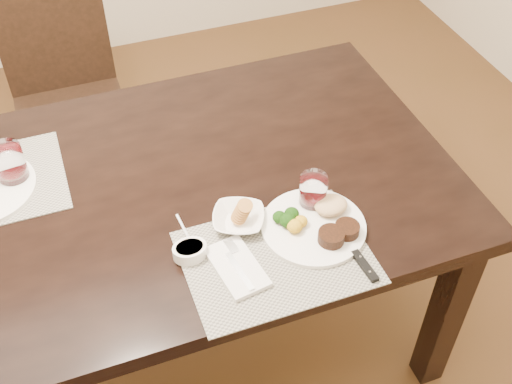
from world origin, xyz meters
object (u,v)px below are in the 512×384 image
object	(u,v)px
dinner_plate	(319,224)
cracker_bowl	(239,218)
chair_far	(66,88)
wine_glass_near	(313,193)
steak_knife	(360,258)

from	to	relation	value
dinner_plate	cracker_bowl	size ratio (longest dim) A/B	1.54
cracker_bowl	chair_far	bearing A→B (deg)	106.27
chair_far	cracker_bowl	world-z (taller)	chair_far
cracker_bowl	dinner_plate	bearing A→B (deg)	-24.56
chair_far	wine_glass_near	size ratio (longest dim) A/B	8.97
steak_knife	dinner_plate	bearing A→B (deg)	106.83
dinner_plate	cracker_bowl	world-z (taller)	cracker_bowl
steak_knife	wine_glass_near	distance (m)	0.22
chair_far	cracker_bowl	bearing A→B (deg)	-73.73
chair_far	steak_knife	bearing A→B (deg)	-67.07
chair_far	wine_glass_near	bearing A→B (deg)	-64.71
steak_knife	cracker_bowl	distance (m)	0.33
wine_glass_near	chair_far	bearing A→B (deg)	115.29
steak_knife	wine_glass_near	xyz separation A→B (m)	(-0.03, 0.21, 0.04)
chair_far	dinner_plate	size ratio (longest dim) A/B	3.30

